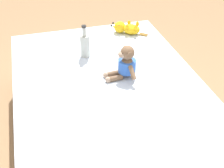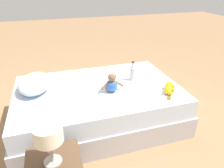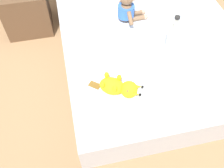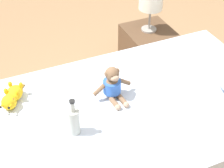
{
  "view_description": "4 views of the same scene",
  "coord_description": "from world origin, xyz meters",
  "px_view_note": "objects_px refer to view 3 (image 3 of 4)",
  "views": [
    {
      "loc": [
        0.43,
        1.55,
        1.71
      ],
      "look_at": [
        0.0,
        0.0,
        0.56
      ],
      "focal_mm": 48.95,
      "sensor_mm": 36.0,
      "label": 1
    },
    {
      "loc": [
        -2.18,
        0.49,
        1.7
      ],
      "look_at": [
        -0.15,
        -0.14,
        0.61
      ],
      "focal_mm": 33.21,
      "sensor_mm": 36.0,
      "label": 2
    },
    {
      "loc": [
        -0.57,
        -1.6,
        1.71
      ],
      "look_at": [
        -0.39,
        -0.75,
        0.57
      ],
      "focal_mm": 39.84,
      "sensor_mm": 36.0,
      "label": 3
    },
    {
      "loc": [
        1.57,
        -0.89,
        2.1
      ],
      "look_at": [
        -0.15,
        -0.14,
        0.61
      ],
      "focal_mm": 57.2,
      "sensor_mm": 36.0,
      "label": 4
    }
  ],
  "objects_px": {
    "plush_yellow_creature": "(119,87)",
    "nightstand": "(27,9)",
    "bed": "(137,31)",
    "plush_monkey": "(128,9)",
    "glass_bottle": "(173,36)"
  },
  "relations": [
    {
      "from": "plush_yellow_creature",
      "to": "nightstand",
      "type": "xyz_separation_m",
      "value": [
        -0.6,
        1.36,
        -0.34
      ]
    },
    {
      "from": "bed",
      "to": "plush_yellow_creature",
      "type": "distance_m",
      "value": 0.9
    },
    {
      "from": "nightstand",
      "to": "bed",
      "type": "bearing_deg",
      "value": -31.78
    },
    {
      "from": "plush_monkey",
      "to": "nightstand",
      "type": "bearing_deg",
      "value": 138.32
    },
    {
      "from": "plush_yellow_creature",
      "to": "glass_bottle",
      "type": "distance_m",
      "value": 0.52
    },
    {
      "from": "plush_monkey",
      "to": "nightstand",
      "type": "distance_m",
      "value": 1.16
    },
    {
      "from": "plush_yellow_creature",
      "to": "glass_bottle",
      "type": "height_order",
      "value": "glass_bottle"
    },
    {
      "from": "plush_monkey",
      "to": "plush_yellow_creature",
      "type": "xyz_separation_m",
      "value": [
        -0.21,
        -0.64,
        -0.05
      ]
    },
    {
      "from": "bed",
      "to": "plush_monkey",
      "type": "height_order",
      "value": "plush_monkey"
    },
    {
      "from": "plush_monkey",
      "to": "nightstand",
      "type": "relative_size",
      "value": 0.67
    },
    {
      "from": "nightstand",
      "to": "plush_monkey",
      "type": "bearing_deg",
      "value": -41.68
    },
    {
      "from": "bed",
      "to": "nightstand",
      "type": "relative_size",
      "value": 4.72
    },
    {
      "from": "glass_bottle",
      "to": "nightstand",
      "type": "bearing_deg",
      "value": 133.75
    },
    {
      "from": "plush_monkey",
      "to": "plush_yellow_creature",
      "type": "distance_m",
      "value": 0.68
    },
    {
      "from": "plush_monkey",
      "to": "bed",
      "type": "bearing_deg",
      "value": 45.32
    }
  ]
}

